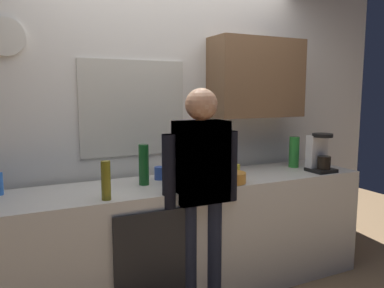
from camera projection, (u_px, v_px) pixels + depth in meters
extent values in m
cube|color=beige|center=(183.00, 238.00, 2.93)|extent=(3.06, 0.64, 0.90)
cube|color=black|center=(156.00, 270.00, 2.49)|extent=(0.56, 0.02, 0.81)
cube|color=white|center=(162.00, 124.00, 3.20)|extent=(4.66, 0.10, 2.60)
cube|color=beige|center=(133.00, 108.00, 3.01)|extent=(0.86, 0.02, 0.76)
cube|color=#8CA5C6|center=(133.00, 108.00, 3.02)|extent=(0.80, 0.02, 0.70)
cube|color=brown|center=(256.00, 78.00, 3.31)|extent=(0.84, 0.32, 0.68)
cylinder|color=silver|center=(5.00, 37.00, 2.55)|extent=(0.26, 0.03, 0.26)
cube|color=black|center=(321.00, 170.00, 3.23)|extent=(0.20, 0.20, 0.03)
cube|color=silver|center=(317.00, 151.00, 3.26)|extent=(0.18, 0.08, 0.28)
cylinder|color=black|center=(324.00, 163.00, 3.19)|extent=(0.11, 0.11, 0.11)
cylinder|color=black|center=(323.00, 135.00, 3.19)|extent=(0.17, 0.17, 0.03)
cylinder|color=olive|center=(106.00, 181.00, 2.36)|extent=(0.06, 0.06, 0.25)
cylinder|color=#195923|center=(144.00, 165.00, 2.75)|extent=(0.07, 0.07, 0.30)
cylinder|color=#2D8C33|center=(294.00, 152.00, 3.41)|extent=(0.09, 0.09, 0.28)
cylinder|color=yellow|center=(236.00, 170.00, 3.11)|extent=(0.07, 0.07, 0.08)
cylinder|color=#3351B2|center=(160.00, 173.00, 2.93)|extent=(0.08, 0.08, 0.10)
cylinder|color=orange|center=(231.00, 178.00, 2.83)|extent=(0.22, 0.22, 0.08)
cylinder|color=silver|center=(175.00, 171.00, 2.84)|extent=(0.14, 0.14, 0.17)
cylinder|color=black|center=(188.00, 260.00, 2.63)|extent=(0.12, 0.12, 0.82)
cylinder|color=black|center=(213.00, 255.00, 2.71)|extent=(0.12, 0.12, 0.82)
cube|color=white|center=(201.00, 162.00, 2.58)|extent=(0.36, 0.20, 0.56)
sphere|color=beige|center=(201.00, 104.00, 2.52)|extent=(0.22, 0.22, 0.22)
cylinder|color=white|center=(169.00, 172.00, 2.48)|extent=(0.09, 0.09, 0.50)
cylinder|color=white|center=(231.00, 166.00, 2.69)|extent=(0.09, 0.09, 0.50)
cylinder|color=#3F4766|center=(188.00, 260.00, 2.63)|extent=(0.12, 0.12, 0.82)
cylinder|color=#3F4766|center=(213.00, 255.00, 2.71)|extent=(0.12, 0.12, 0.82)
cube|color=#262633|center=(201.00, 162.00, 2.58)|extent=(0.36, 0.20, 0.56)
sphere|color=#D8AD8C|center=(201.00, 104.00, 2.52)|extent=(0.22, 0.22, 0.22)
cylinder|color=#262633|center=(169.00, 172.00, 2.48)|extent=(0.09, 0.09, 0.50)
cylinder|color=#262633|center=(231.00, 166.00, 2.69)|extent=(0.09, 0.09, 0.50)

